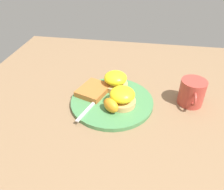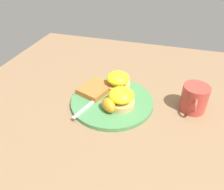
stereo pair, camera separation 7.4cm
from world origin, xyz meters
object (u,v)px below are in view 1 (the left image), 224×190
orange_wedge (111,105)px  cup (192,92)px  sandwich_benedict_left (122,97)px  sandwich_benedict_right (115,80)px  hashbrown_patty (94,90)px  fork (96,100)px

orange_wedge → cup: cup is taller
sandwich_benedict_left → cup: (-0.06, 0.23, 0.00)m
sandwich_benedict_left → sandwich_benedict_right: bearing=-159.0°
hashbrown_patty → fork: hashbrown_patty is taller
hashbrown_patty → fork: size_ratio=0.54×
sandwich_benedict_right → orange_wedge: 0.14m
fork → cup: (-0.06, 0.32, 0.03)m
sandwich_benedict_left → sandwich_benedict_right: 0.10m
sandwich_benedict_right → hashbrown_patty: bearing=-58.4°
orange_wedge → sandwich_benedict_left: bearing=141.1°
orange_wedge → cup: bearing=111.5°
orange_wedge → fork: (-0.04, -0.06, -0.02)m
orange_wedge → fork: size_ratio=0.29×
sandwich_benedict_left → fork: sandwich_benedict_left is taller
sandwich_benedict_right → cup: 0.27m
orange_wedge → fork: 0.07m
sandwich_benedict_left → orange_wedge: bearing=-38.9°
sandwich_benedict_left → fork: 0.09m
sandwich_benedict_left → fork: size_ratio=0.44×
orange_wedge → hashbrown_patty: bearing=-139.3°
orange_wedge → cup: (-0.10, 0.26, 0.01)m
sandwich_benedict_left → cup: 0.24m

